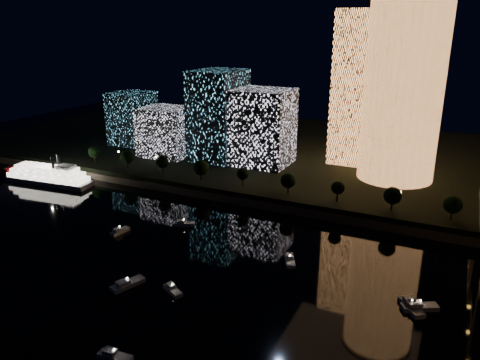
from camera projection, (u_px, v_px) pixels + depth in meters
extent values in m
plane|color=black|center=(197.00, 336.00, 109.38)|extent=(520.00, 520.00, 0.00)
cube|color=black|center=(353.00, 158.00, 245.25)|extent=(420.00, 160.00, 5.00)
cube|color=#6B5E4C|center=(307.00, 211.00, 178.95)|extent=(420.00, 6.00, 3.00)
cylinder|color=#EA8F4A|center=(403.00, 92.00, 194.64)|extent=(32.00, 32.00, 75.11)
cube|color=#EA8F4A|center=(360.00, 88.00, 220.35)|extent=(22.32, 22.32, 71.01)
cube|color=white|center=(260.00, 127.00, 222.75)|extent=(28.93, 24.48, 35.60)
cube|color=#52BAE0|center=(219.00, 115.00, 230.84)|extent=(21.72, 28.24, 43.45)
cube|color=white|center=(167.00, 131.00, 238.82)|extent=(24.41, 22.19, 24.41)
cube|color=#52BAE0|center=(132.00, 118.00, 262.19)|extent=(20.39, 22.43, 28.54)
cube|color=silver|center=(49.00, 181.00, 214.30)|extent=(44.16, 14.01, 2.17)
cube|color=white|center=(48.00, 176.00, 213.64)|extent=(40.47, 12.76, 1.99)
cube|color=white|center=(48.00, 172.00, 213.00)|extent=(36.79, 11.52, 1.99)
cube|color=white|center=(47.00, 168.00, 212.37)|extent=(31.30, 10.11, 1.99)
cube|color=silver|center=(66.00, 167.00, 208.25)|extent=(7.72, 6.09, 1.63)
cylinder|color=black|center=(53.00, 163.00, 207.80)|extent=(1.27, 1.27, 5.43)
cylinder|color=black|center=(58.00, 160.00, 211.02)|extent=(1.27, 1.27, 5.43)
cylinder|color=maroon|center=(11.00, 172.00, 220.93)|extent=(7.07, 8.70, 6.33)
cube|color=silver|center=(115.00, 357.00, 101.71)|extent=(8.05, 3.19, 1.20)
cube|color=silver|center=(110.00, 351.00, 101.75)|extent=(2.92, 2.28, 1.00)
sphere|color=white|center=(114.00, 349.00, 101.07)|extent=(0.36, 0.36, 0.36)
cube|color=silver|center=(128.00, 284.00, 130.12)|extent=(6.35, 10.39, 1.20)
cube|color=silver|center=(123.00, 283.00, 128.79)|extent=(3.60, 4.13, 1.00)
sphere|color=white|center=(127.00, 278.00, 129.49)|extent=(0.36, 0.36, 0.36)
cube|color=silver|center=(290.00, 261.00, 142.92)|extent=(5.84, 8.39, 1.20)
cube|color=silver|center=(290.00, 256.00, 143.72)|extent=(3.12, 3.46, 1.00)
sphere|color=white|center=(290.00, 255.00, 142.29)|extent=(0.36, 0.36, 0.36)
cube|color=silver|center=(173.00, 291.00, 126.96)|extent=(7.33, 5.30, 1.20)
cube|color=silver|center=(171.00, 285.00, 127.42)|extent=(3.05, 2.78, 1.00)
sphere|color=white|center=(172.00, 284.00, 126.33)|extent=(0.36, 0.36, 0.36)
cube|color=silver|center=(420.00, 307.00, 119.55)|extent=(9.60, 7.17, 1.20)
cube|color=silver|center=(415.00, 304.00, 119.11)|extent=(4.04, 3.71, 1.00)
sphere|color=white|center=(421.00, 300.00, 118.91)|extent=(0.36, 0.36, 0.36)
cube|color=silver|center=(120.00, 231.00, 163.14)|extent=(3.45, 7.62, 1.20)
cube|color=silver|center=(117.00, 230.00, 161.93)|extent=(2.28, 2.83, 1.00)
sphere|color=white|center=(119.00, 226.00, 162.50)|extent=(0.36, 0.36, 0.36)
cube|color=silver|center=(184.00, 224.00, 169.11)|extent=(7.86, 5.55, 1.20)
cube|color=silver|center=(181.00, 221.00, 168.75)|extent=(3.25, 2.95, 1.00)
sphere|color=white|center=(184.00, 219.00, 168.48)|extent=(0.36, 0.36, 0.36)
cube|color=silver|center=(411.00, 307.00, 119.64)|extent=(7.65, 9.10, 1.20)
cube|color=silver|center=(409.00, 300.00, 120.57)|extent=(3.77, 3.97, 1.00)
sphere|color=white|center=(412.00, 300.00, 119.00)|extent=(0.36, 0.36, 0.36)
cylinder|color=black|center=(95.00, 159.00, 227.65)|extent=(0.70, 0.70, 4.00)
sphere|color=black|center=(94.00, 152.00, 226.54)|extent=(5.65, 5.65, 5.65)
cylinder|color=black|center=(128.00, 164.00, 219.41)|extent=(0.70, 0.70, 4.00)
sphere|color=black|center=(127.00, 157.00, 218.30)|extent=(6.57, 6.57, 6.57)
cylinder|color=black|center=(163.00, 169.00, 211.17)|extent=(0.70, 0.70, 4.00)
sphere|color=black|center=(163.00, 162.00, 210.06)|extent=(5.72, 5.72, 5.72)
cylinder|color=black|center=(201.00, 175.00, 202.93)|extent=(0.70, 0.70, 4.00)
sphere|color=black|center=(201.00, 168.00, 201.82)|extent=(6.94, 6.94, 6.94)
cylinder|color=black|center=(243.00, 182.00, 194.69)|extent=(0.70, 0.70, 4.00)
sphere|color=black|center=(243.00, 174.00, 193.58)|extent=(5.17, 5.17, 5.17)
cylinder|color=black|center=(288.00, 189.00, 186.45)|extent=(0.70, 0.70, 4.00)
sphere|color=black|center=(288.00, 180.00, 185.34)|extent=(6.29, 6.29, 6.29)
cylinder|color=black|center=(337.00, 196.00, 178.20)|extent=(0.70, 0.70, 4.00)
sphere|color=black|center=(338.00, 188.00, 177.09)|extent=(5.25, 5.25, 5.25)
cylinder|color=black|center=(392.00, 205.00, 169.96)|extent=(0.70, 0.70, 4.00)
sphere|color=black|center=(393.00, 196.00, 168.85)|extent=(6.47, 6.47, 6.47)
cylinder|color=black|center=(451.00, 214.00, 161.72)|extent=(0.70, 0.70, 4.00)
sphere|color=black|center=(453.00, 204.00, 160.61)|extent=(6.45, 6.45, 6.45)
cylinder|color=black|center=(119.00, 157.00, 228.50)|extent=(0.24, 0.24, 5.00)
sphere|color=#FFCC7F|center=(118.00, 152.00, 227.61)|extent=(0.70, 0.70, 0.70)
cylinder|color=black|center=(156.00, 163.00, 219.43)|extent=(0.24, 0.24, 5.00)
sphere|color=#FFCC7F|center=(156.00, 157.00, 218.54)|extent=(0.70, 0.70, 0.70)
cylinder|color=black|center=(196.00, 169.00, 210.37)|extent=(0.24, 0.24, 5.00)
sphere|color=#FFCC7F|center=(196.00, 163.00, 209.48)|extent=(0.70, 0.70, 0.70)
cylinder|color=black|center=(240.00, 175.00, 201.30)|extent=(0.24, 0.24, 5.00)
sphere|color=#FFCC7F|center=(240.00, 169.00, 200.41)|extent=(0.70, 0.70, 0.70)
cylinder|color=black|center=(289.00, 182.00, 192.24)|extent=(0.24, 0.24, 5.00)
sphere|color=#FFCC7F|center=(289.00, 176.00, 191.35)|extent=(0.70, 0.70, 0.70)
cylinder|color=black|center=(341.00, 190.00, 183.17)|extent=(0.24, 0.24, 5.00)
sphere|color=#FFCC7F|center=(342.00, 183.00, 182.28)|extent=(0.70, 0.70, 0.70)
cylinder|color=black|center=(400.00, 199.00, 174.10)|extent=(0.24, 0.24, 5.00)
sphere|color=#FFCC7F|center=(401.00, 192.00, 173.22)|extent=(0.70, 0.70, 0.70)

